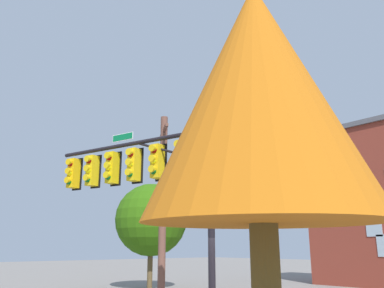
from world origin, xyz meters
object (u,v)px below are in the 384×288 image
(signal_pole_assembly, at_px, (136,173))
(utility_pole, at_px, (163,204))
(tree_near, at_px, (258,96))
(tree_far, at_px, (151,220))

(signal_pole_assembly, xyz_separation_m, utility_pole, (1.83, -2.55, -0.72))
(signal_pole_assembly, relative_size, tree_near, 0.98)
(tree_far, bearing_deg, signal_pole_assembly, 140.69)
(utility_pole, height_order, tree_near, utility_pole)
(utility_pole, xyz_separation_m, tree_near, (-9.04, 5.19, 0.62))
(tree_near, bearing_deg, signal_pole_assembly, -20.06)
(tree_near, bearing_deg, tree_far, -31.01)
(signal_pole_assembly, bearing_deg, tree_near, 159.94)
(tree_far, bearing_deg, utility_pole, 147.29)
(signal_pole_assembly, xyz_separation_m, tree_near, (-7.21, 2.63, -0.09))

